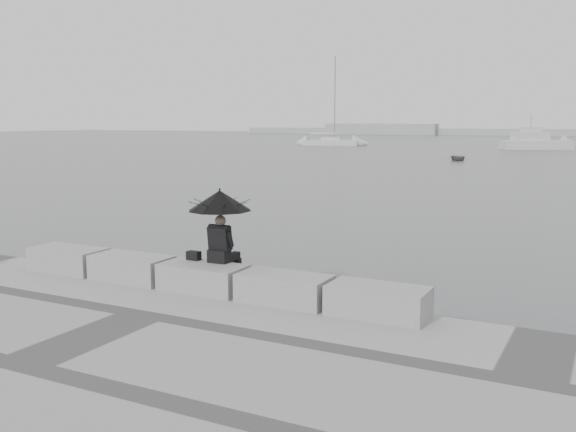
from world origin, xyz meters
The scene contains 12 objects.
ground centered at (0.00, 0.00, 0.00)m, with size 360.00×360.00×0.00m, color #494B4E.
stone_block_far_left centered at (-3.40, -0.45, 0.75)m, with size 1.60×0.80×0.50m, color gray.
stone_block_left centered at (-1.70, -0.45, 0.75)m, with size 1.60×0.80×0.50m, color gray.
stone_block_centre centered at (0.00, -0.45, 0.75)m, with size 1.60×0.80×0.50m, color gray.
stone_block_right centered at (1.70, -0.45, 0.75)m, with size 1.60×0.80×0.50m, color gray.
stone_block_far_right centered at (3.40, -0.45, 0.75)m, with size 1.60×0.80×0.50m, color gray.
seated_person centered at (0.16, -0.11, 2.01)m, with size 1.19×1.19×1.39m.
bag centered at (-0.38, -0.20, 1.08)m, with size 0.26×0.15×0.17m, color black.
distant_landmass centered at (-8.14, 154.51, 0.90)m, with size 180.00×8.00×2.80m.
sailboat_left centered at (-31.13, 76.66, 0.52)m, with size 8.20×4.22×12.90m.
motor_cruiser centered at (-2.96, 77.43, 0.89)m, with size 8.90×6.43×4.50m.
dinghy centered at (-6.61, 49.57, 0.25)m, with size 2.94×1.25×0.50m, color gray.
Camera 1 is at (6.71, -9.97, 3.63)m, focal length 40.00 mm.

